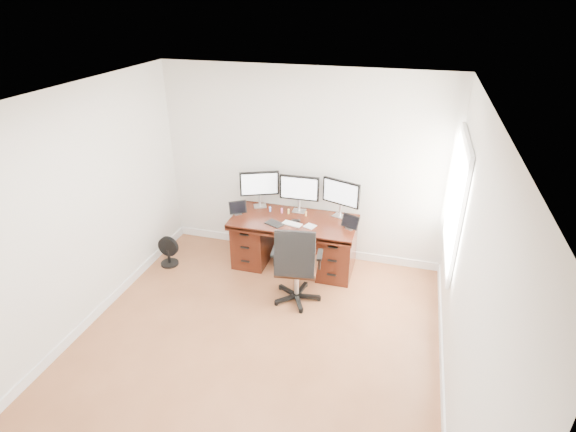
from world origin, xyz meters
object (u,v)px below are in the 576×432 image
(desk, at_px, (294,241))
(monitor_center, at_px, (299,189))
(office_chair, at_px, (296,278))
(floor_fan, at_px, (168,252))
(keyboard, at_px, (292,224))

(desk, distance_m, monitor_center, 0.72)
(office_chair, distance_m, floor_fan, 2.00)
(office_chair, distance_m, keyboard, 0.78)
(office_chair, bearing_deg, monitor_center, 95.27)
(desk, height_order, floor_fan, desk)
(monitor_center, bearing_deg, office_chair, -78.95)
(floor_fan, bearing_deg, desk, 16.58)
(desk, relative_size, monitor_center, 3.09)
(floor_fan, xyz_separation_m, keyboard, (1.74, 0.30, 0.55))
(desk, height_order, monitor_center, monitor_center)
(desk, relative_size, keyboard, 6.60)
(office_chair, xyz_separation_m, keyboard, (-0.23, 0.63, 0.40))
(desk, xyz_separation_m, monitor_center, (0.00, 0.24, 0.68))
(desk, bearing_deg, office_chair, -73.41)
(office_chair, height_order, monitor_center, monitor_center)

